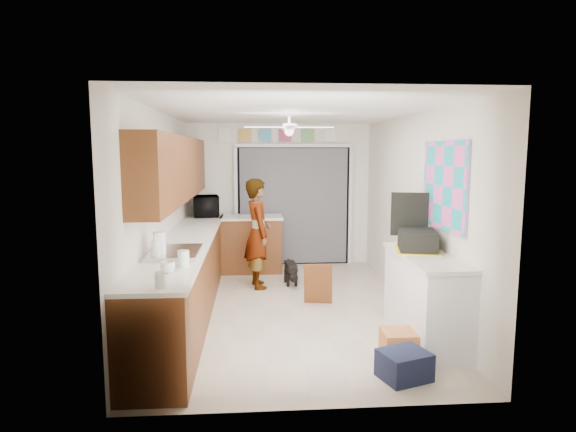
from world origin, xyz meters
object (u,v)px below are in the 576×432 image
object	(u,v)px
soap_bottle	(156,247)
navy_crate	(404,365)
paper_towel_roll	(159,245)
microwave	(206,206)
suitcase	(417,240)
cardboard_box	(404,344)
man	(258,233)
cup	(168,267)
dog	(291,272)

from	to	relation	value
soap_bottle	navy_crate	xyz separation A→B (m)	(2.31, -0.82, -0.95)
paper_towel_roll	microwave	bearing A→B (deg)	87.08
suitcase	navy_crate	xyz separation A→B (m)	(-0.46, -1.08, -0.93)
cardboard_box	navy_crate	size ratio (longest dim) A/B	1.05
paper_towel_roll	navy_crate	world-z (taller)	paper_towel_roll
cardboard_box	man	size ratio (longest dim) A/B	0.27
cup	navy_crate	xyz separation A→B (m)	(2.09, -0.26, -0.87)
dog	navy_crate	bearing A→B (deg)	-81.36
suitcase	man	size ratio (longest dim) A/B	0.32
paper_towel_roll	navy_crate	distance (m)	2.62
soap_bottle	suitcase	distance (m)	2.78
microwave	soap_bottle	size ratio (longest dim) A/B	2.32
suitcase	man	distance (m)	2.64
suitcase	cardboard_box	world-z (taller)	suitcase
soap_bottle	man	size ratio (longest dim) A/B	0.16
soap_bottle	man	world-z (taller)	man
cup	suitcase	bearing A→B (deg)	17.77
soap_bottle	navy_crate	size ratio (longest dim) A/B	0.64
microwave	paper_towel_roll	world-z (taller)	microwave
cup	dog	bearing A→B (deg)	65.38
microwave	paper_towel_roll	size ratio (longest dim) A/B	2.27
cup	cardboard_box	size ratio (longest dim) A/B	0.30
suitcase	cardboard_box	xyz separation A→B (m)	(-0.32, -0.64, -0.92)
suitcase	soap_bottle	bearing A→B (deg)	-161.44
soap_bottle	suitcase	xyz separation A→B (m)	(2.77, 0.26, -0.02)
soap_bottle	paper_towel_roll	distance (m)	0.07
man	paper_towel_roll	bearing A→B (deg)	143.81
cup	dog	size ratio (longest dim) A/B	0.27
cardboard_box	microwave	bearing A→B (deg)	121.48
soap_bottle	paper_towel_roll	bearing A→B (deg)	67.15
man	dog	world-z (taller)	man
man	dog	xyz separation A→B (m)	(0.50, 0.10, -0.62)
microwave	dog	bearing A→B (deg)	-133.78
navy_crate	man	distance (m)	3.38
microwave	paper_towel_roll	distance (m)	3.23
microwave	paper_towel_roll	bearing A→B (deg)	168.83
paper_towel_roll	man	world-z (taller)	man
paper_towel_roll	suitcase	bearing A→B (deg)	4.03
cup	paper_towel_roll	world-z (taller)	paper_towel_roll
cup	paper_towel_roll	xyz separation A→B (m)	(-0.19, 0.63, 0.08)
cardboard_box	dog	bearing A→B (deg)	108.44
soap_bottle	dog	size ratio (longest dim) A/B	0.54
cup	suitcase	size ratio (longest dim) A/B	0.26
microwave	suitcase	world-z (taller)	microwave
microwave	suitcase	size ratio (longest dim) A/B	1.18
cup	dog	xyz separation A→B (m)	(1.33, 2.89, -0.80)
cup	suitcase	xyz separation A→B (m)	(2.55, 0.82, 0.06)
paper_towel_roll	man	xyz separation A→B (m)	(1.01, 2.17, -0.26)
soap_bottle	cup	size ratio (longest dim) A/B	1.99
suitcase	cup	bearing A→B (deg)	-148.94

